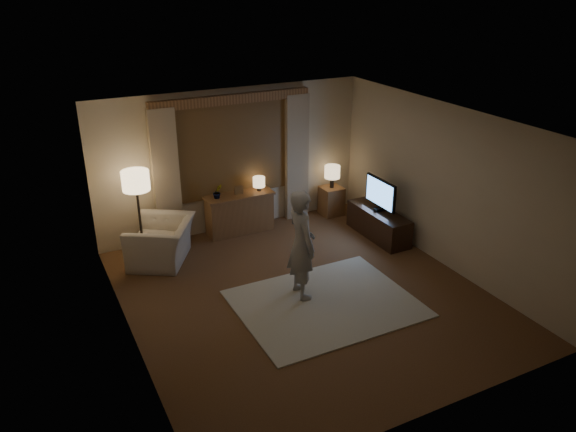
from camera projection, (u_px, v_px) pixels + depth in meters
room at (289, 201)px, 8.21m from camera, size 5.04×5.54×2.64m
rug at (325, 303)px, 8.10m from camera, size 2.50×2.00×0.02m
sideboard at (240, 214)px, 10.23m from camera, size 1.20×0.40×0.70m
picture_frame at (239, 191)px, 10.05m from camera, size 0.16×0.02×0.20m
plant at (218, 192)px, 9.87m from camera, size 0.17×0.13×0.30m
table_lamp_sideboard at (259, 182)px, 10.18m from camera, size 0.22×0.22×0.30m
floor_lamp at (136, 186)px, 8.96m from camera, size 0.44×0.44×1.52m
armchair at (161, 242)px, 9.18m from camera, size 1.36×1.41×0.70m
side_table at (331, 201)px, 11.02m from camera, size 0.40×0.40×0.56m
table_lamp_side at (332, 172)px, 10.78m from camera, size 0.30×0.30×0.44m
tv_stand at (378, 224)px, 10.09m from camera, size 0.45×1.40×0.50m
tv at (380, 194)px, 9.85m from camera, size 0.20×0.83×0.60m
person at (302, 244)px, 8.00m from camera, size 0.43×0.62×1.64m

